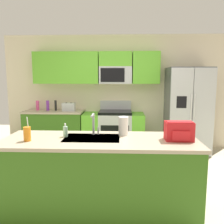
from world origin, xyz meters
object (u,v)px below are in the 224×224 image
Objects in this scene: bottle_pink at (38,105)px; soap_dispenser at (65,131)px; refrigerator at (187,111)px; sink_faucet at (94,122)px; pepper_mill at (56,105)px; backpack at (179,131)px; toaster at (69,107)px; bottle_purple at (48,105)px; range_oven at (114,131)px; drink_cup_orange at (27,134)px; paper_towel_roll at (123,126)px.

soap_dispenser is (1.22, -2.38, -0.04)m from bottle_pink.
refrigerator reaches higher than sink_faucet.
backpack is (2.17, -2.45, 0.00)m from pepper_mill.
toaster is 1.30× the size of bottle_pink.
toaster is 0.31m from pepper_mill.
soap_dispenser is at bearing -67.50° from bottle_purple.
soap_dispenser is at bearing -78.17° from toaster.
range_oven is at bearing 85.57° from sink_faucet.
drink_cup_orange is at bearing -156.59° from sink_faucet.
toaster is 1.65× the size of soap_dispenser.
refrigerator is 2.50m from backpack.
refrigerator reaches higher than soap_dispenser.
pepper_mill reaches higher than bottle_pink.
backpack is (1.03, -0.22, -0.05)m from sink_faucet.
range_oven is at bearing 0.11° from pepper_mill.
toaster is 1.24× the size of bottle_purple.
refrigerator is at bearing 56.96° from paper_towel_roll.
sink_faucet reaches higher than toaster.
bottle_purple is at bearing 112.50° from soap_dispenser.
soap_dispenser is at bearing -133.12° from refrigerator.
pepper_mill is (-1.30, -0.00, 0.57)m from range_oven.
soap_dispenser is at bearing -163.32° from sink_faucet.
soap_dispenser is 0.53× the size of backpack.
refrigerator is 3.11m from soap_dispenser.
pepper_mill is at bearing 131.48° from backpack.
pepper_mill and backpack have the same top height.
refrigerator is at bearing 72.60° from backpack.
toaster is at bearing 119.03° from paper_towel_roll.
drink_cup_orange is 1.78m from backpack.
range_oven is 4.74× the size of drink_cup_orange.
paper_towel_roll is (0.38, 0.01, -0.05)m from sink_faucet.
paper_towel_roll is (1.12, 0.33, 0.03)m from drink_cup_orange.
range_oven reaches higher than toaster.
refrigerator is at bearing -1.36° from bottle_purple.
paper_towel_roll is 0.69m from backpack.
paper_towel_roll is at bearing -60.97° from toaster.
toaster is 2.34m from soap_dispenser.
bottle_purple is (0.25, -0.04, 0.00)m from bottle_pink.
bottle_pink is 0.75× the size of drink_cup_orange.
pepper_mill reaches higher than soap_dispenser.
drink_cup_orange reaches higher than bottle_pink.
bottle_pink is at bearing 107.52° from drink_cup_orange.
soap_dispenser is (0.40, 0.22, -0.02)m from drink_cup_orange.
pepper_mill is 0.80× the size of drink_cup_orange.
refrigerator is 3.54m from drink_cup_orange.
refrigerator is 6.45× the size of drink_cup_orange.
bottle_pink is (-3.34, 0.12, 0.08)m from refrigerator.
toaster is at bearing -176.98° from range_oven.
pepper_mill is 0.43m from bottle_pink.
drink_cup_orange reaches higher than soap_dispenser.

